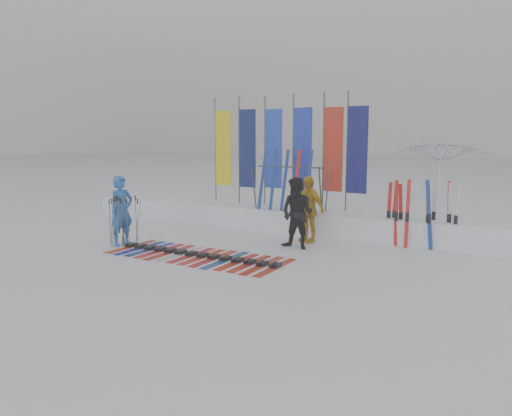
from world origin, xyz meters
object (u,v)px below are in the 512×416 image
Objects in this scene: person_yellow at (308,209)px; tent_canopy at (440,186)px; person_black at (297,213)px; ski_rack at (290,182)px; ski_row at (197,255)px; person_blue at (122,211)px.

tent_canopy is (2.56, 3.08, 0.45)m from person_yellow.
tent_canopy reaches higher than person_yellow.
person_yellow is (-0.08, 0.83, -0.01)m from person_black.
tent_canopy is 4.11m from ski_rack.
tent_canopy is at bearing 62.98° from person_black.
ski_row is (-1.56, -1.80, -0.80)m from person_black.
tent_canopy is (2.47, 3.91, 0.44)m from person_black.
ski_row is at bearing -125.25° from tent_canopy.
ski_row is 1.98× the size of ski_rack.
person_yellow is at bearing -44.97° from person_blue.
tent_canopy is at bearing 29.60° from ski_rack.
person_blue is at bearing -138.05° from tent_canopy.
person_yellow is 0.41× the size of ski_row.
tent_canopy is at bearing 70.02° from person_yellow.
ski_row is (2.26, -0.05, -0.80)m from person_blue.
person_yellow is (3.73, 2.57, -0.01)m from person_blue.
person_blue is 8.47m from tent_canopy.
tent_canopy is 1.39× the size of ski_rack.
tent_canopy reaches higher than person_blue.
person_blue is 0.42× the size of ski_row.
ski_rack is (2.72, 3.62, 0.54)m from person_blue.
person_blue reaches higher than ski_row.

